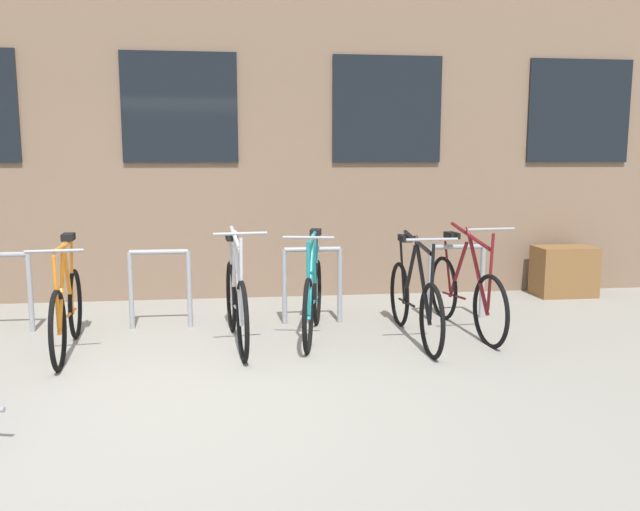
{
  "coord_description": "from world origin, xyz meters",
  "views": [
    {
      "loc": [
        0.66,
        -4.48,
        1.66
      ],
      "look_at": [
        1.41,
        1.6,
        0.74
      ],
      "focal_mm": 36.44,
      "sensor_mm": 36.0,
      "label": 1
    }
  ],
  "objects": [
    {
      "name": "bicycle_orange",
      "position": [
        -0.84,
        1.2,
        0.37
      ],
      "size": [
        0.44,
        1.62,
        1.01
      ],
      "color": "black",
      "rests_on": "ground"
    },
    {
      "name": "planter_box",
      "position": [
        4.55,
        2.85,
        0.3
      ],
      "size": [
        0.7,
        0.44,
        0.6
      ],
      "primitive_type": "cube",
      "color": "brown",
      "rests_on": "ground"
    },
    {
      "name": "bicycle_silver",
      "position": [
        0.61,
        1.27,
        0.38
      ],
      "size": [
        0.44,
        1.68,
        1.08
      ],
      "color": "black",
      "rests_on": "ground"
    },
    {
      "name": "bicycle_teal",
      "position": [
        1.32,
        1.43,
        0.37
      ],
      "size": [
        0.49,
        1.63,
        1.02
      ],
      "color": "black",
      "rests_on": "ground"
    },
    {
      "name": "bicycle_black",
      "position": [
        2.24,
        1.22,
        0.37
      ],
      "size": [
        0.44,
        1.74,
        1.02
      ],
      "color": "black",
      "rests_on": "ground"
    },
    {
      "name": "bike_rack",
      "position": [
        -0.13,
        1.9,
        0.48
      ],
      "size": [
        6.61,
        0.05,
        0.78
      ],
      "color": "gray",
      "rests_on": "ground"
    },
    {
      "name": "bicycle_maroon",
      "position": [
        2.8,
        1.44,
        0.37
      ],
      "size": [
        0.44,
        1.73,
        1.07
      ],
      "color": "black",
      "rests_on": "ground"
    },
    {
      "name": "ground_plane",
      "position": [
        0.0,
        0.0,
        0.0
      ],
      "size": [
        42.0,
        42.0,
        0.0
      ],
      "primitive_type": "plane",
      "color": "gray"
    },
    {
      "name": "storefront_building",
      "position": [
        -0.0,
        6.87,
        2.6
      ],
      "size": [
        28.0,
        7.39,
        5.2
      ],
      "color": "#7A604C",
      "rests_on": "ground"
    }
  ]
}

